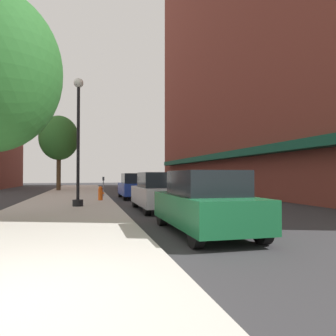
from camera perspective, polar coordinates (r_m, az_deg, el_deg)
ground_plane at (r=22.32m, az=-6.29°, el=-5.22°), size 90.00×90.00×0.00m
sidewalk_slab at (r=23.13m, az=-16.53°, el=-4.89°), size 4.80×50.00×0.12m
building_right_brick at (r=32.18m, az=14.08°, el=21.96°), size 6.80×40.00×28.47m
lamppost at (r=15.45m, az=-15.57°, el=4.95°), size 0.48×0.48×5.90m
fire_hydrant at (r=18.79m, az=-11.83°, el=-4.36°), size 0.33×0.26×0.79m
parking_meter_near at (r=22.40m, az=-11.34°, el=-2.76°), size 0.14×0.09×1.31m
tree_near at (r=32.54m, az=-18.70°, el=5.01°), size 3.68×3.68×7.09m
car_green at (r=8.60m, az=6.49°, el=-6.15°), size 1.80×4.30×1.66m
car_silver at (r=14.08m, az=-1.71°, el=-4.25°), size 1.80×4.30×1.66m
car_blue at (r=21.33m, az=-5.94°, el=-3.23°), size 1.80×4.30×1.66m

